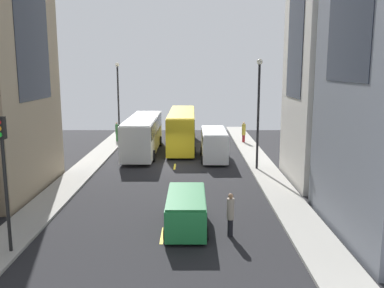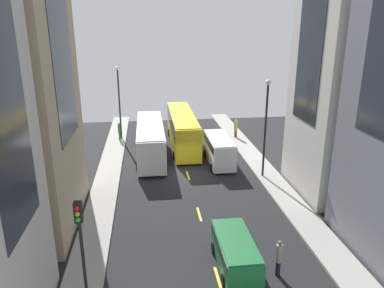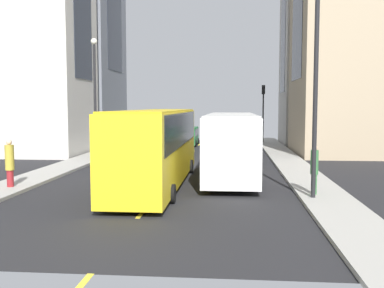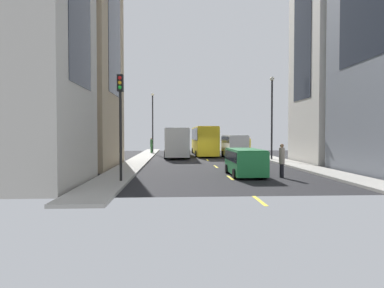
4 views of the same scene
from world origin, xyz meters
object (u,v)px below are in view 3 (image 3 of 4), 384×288
streetcar_yellow (157,141)px  car_green_0 (187,135)px  traffic_light_near_corner (263,102)px  pedestrian_crossing_near (314,168)px  delivery_van_white (126,143)px  pedestrian_crossing_mid (167,133)px  city_bus_white (231,139)px  pedestrian_waiting_curb (10,162)px

streetcar_yellow → car_green_0: streetcar_yellow is taller
streetcar_yellow → traffic_light_near_corner: size_ratio=2.24×
streetcar_yellow → traffic_light_near_corner: traffic_light_near_corner is taller
pedestrian_crossing_near → delivery_van_white: bearing=153.7°
delivery_van_white → traffic_light_near_corner: (-9.58, -18.69, 2.62)m
delivery_van_white → car_green_0: (-2.18, -15.76, -0.50)m
pedestrian_crossing_near → streetcar_yellow: bearing=174.8°
car_green_0 → pedestrian_crossing_near: bearing=107.7°
pedestrian_crossing_near → traffic_light_near_corner: traffic_light_near_corner is taller
pedestrian_crossing_near → pedestrian_crossing_mid: size_ratio=0.98×
city_bus_white → delivery_van_white: 6.99m
car_green_0 → pedestrian_crossing_mid: bearing=-25.4°
streetcar_yellow → pedestrian_crossing_near: (-6.92, 2.39, -0.88)m
car_green_0 → pedestrian_crossing_near: pedestrian_crossing_near is taller
car_green_0 → pedestrian_waiting_curb: bearing=76.4°
pedestrian_crossing_near → pedestrian_crossing_mid: 26.85m
streetcar_yellow → pedestrian_waiting_curb: bearing=16.1°
pedestrian_crossing_near → traffic_light_near_corner: size_ratio=0.36×
car_green_0 → traffic_light_near_corner: 8.55m
pedestrian_crossing_mid → streetcar_yellow: bearing=-61.0°
streetcar_yellow → pedestrian_waiting_curb: (6.41, 1.85, -0.85)m
city_bus_white → pedestrian_waiting_curb: city_bus_white is taller
city_bus_white → pedestrian_crossing_near: bearing=121.7°
city_bus_white → pedestrian_waiting_curb: (9.91, 5.00, -0.73)m
pedestrian_crossing_near → traffic_light_near_corner: bearing=104.4°
pedestrian_waiting_curb → pedestrian_crossing_near: bearing=91.0°
delivery_van_white → traffic_light_near_corner: bearing=-117.2°
city_bus_white → car_green_0: city_bus_white is taller
delivery_van_white → pedestrian_crossing_near: 12.85m
streetcar_yellow → pedestrian_crossing_mid: size_ratio=6.14×
streetcar_yellow → traffic_light_near_corner: 25.55m
streetcar_yellow → pedestrian_waiting_curb: size_ratio=5.97×
delivery_van_white → car_green_0: bearing=-97.9°
city_bus_white → streetcar_yellow: size_ratio=0.92×
streetcar_yellow → delivery_van_white: bearing=-63.7°
pedestrian_crossing_near → pedestrian_waiting_curb: 13.34m
traffic_light_near_corner → delivery_van_white: bearing=62.8°
car_green_0 → traffic_light_near_corner: (-7.41, -2.92, 3.12)m
streetcar_yellow → pedestrian_waiting_curb: 6.72m
car_green_0 → pedestrian_crossing_near: 25.23m
car_green_0 → pedestrian_crossing_near: (-7.65, 24.04, 0.23)m
city_bus_white → delivery_van_white: city_bus_white is taller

